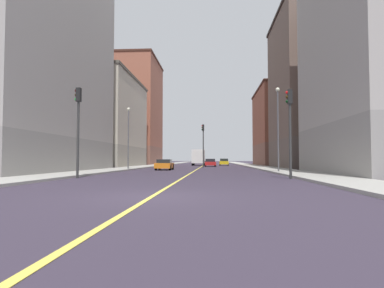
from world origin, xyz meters
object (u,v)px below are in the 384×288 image
(building_left_mid, at_px, (322,90))
(car_red, at_px, (210,163))
(building_right_distant, at_px, (131,112))
(traffic_light_left_near, at_px, (290,120))
(building_right_midblock, at_px, (98,122))
(car_orange, at_px, (165,165))
(building_right_corner, at_px, (17,46))
(traffic_light_right_near, at_px, (78,119))
(box_truck, at_px, (199,157))
(car_yellow, at_px, (224,162))
(street_lamp_left_near, at_px, (278,121))
(street_lamp_right_near, at_px, (128,131))
(building_left_far, at_px, (289,127))
(traffic_light_median_far, at_px, (203,140))

(building_left_mid, relative_size, car_red, 4.94)
(building_right_distant, distance_m, traffic_light_left_near, 57.91)
(building_left_mid, distance_m, building_right_midblock, 33.96)
(car_red, height_order, car_orange, car_red)
(building_right_corner, distance_m, building_right_distant, 43.37)
(car_red, bearing_deg, car_orange, -105.13)
(traffic_light_right_near, height_order, box_truck, traffic_light_right_near)
(building_right_corner, distance_m, car_yellow, 42.72)
(street_lamp_left_near, xyz_separation_m, street_lamp_right_near, (-15.46, 7.39, -0.26))
(building_left_far, xyz_separation_m, traffic_light_right_near, (-23.28, -44.60, -3.64))
(building_right_distant, bearing_deg, traffic_light_median_far, -55.96)
(building_right_midblock, relative_size, traffic_light_right_near, 3.28)
(building_right_midblock, distance_m, car_yellow, 25.36)
(building_right_midblock, height_order, traffic_light_median_far, building_right_midblock)
(building_right_distant, bearing_deg, street_lamp_right_near, -76.21)
(building_right_corner, xyz_separation_m, traffic_light_left_near, (23.25, -9.04, -8.29))
(building_left_mid, xyz_separation_m, traffic_light_right_near, (-23.28, -24.44, -6.65))
(box_truck, bearing_deg, building_right_distant, 152.67)
(building_right_midblock, distance_m, car_red, 19.44)
(building_left_mid, distance_m, building_right_distant, 43.34)
(building_right_midblock, height_order, building_right_distant, building_right_distant)
(building_right_midblock, relative_size, building_right_distant, 0.82)
(traffic_light_left_near, distance_m, car_orange, 19.85)
(street_lamp_left_near, relative_size, car_orange, 1.81)
(building_left_far, relative_size, traffic_light_left_near, 3.29)
(car_yellow, relative_size, car_orange, 0.95)
(building_left_mid, distance_m, street_lamp_left_near, 18.59)
(street_lamp_left_near, relative_size, car_yellow, 1.89)
(traffic_light_right_near, bearing_deg, car_yellow, 76.49)
(building_right_midblock, relative_size, car_red, 4.54)
(box_truck, bearing_deg, car_yellow, 4.33)
(building_right_midblock, xyz_separation_m, street_lamp_right_near, (8.81, -14.88, -2.77))
(car_red, bearing_deg, box_truck, 104.39)
(building_right_corner, bearing_deg, building_left_mid, 24.96)
(traffic_light_right_near, relative_size, car_yellow, 1.48)
(traffic_light_left_near, xyz_separation_m, traffic_light_median_far, (-6.24, 27.24, 0.40))
(car_yellow, height_order, car_orange, car_yellow)
(street_lamp_left_near, height_order, street_lamp_right_near, street_lamp_left_near)
(building_left_mid, distance_m, traffic_light_median_far, 17.53)
(building_left_far, distance_m, traffic_light_right_near, 50.44)
(car_red, bearing_deg, building_right_corner, -124.55)
(building_right_distant, height_order, street_lamp_right_near, building_right_distant)
(traffic_light_right_near, height_order, car_red, traffic_light_right_near)
(traffic_light_right_near, distance_m, traffic_light_median_far, 28.18)
(building_right_corner, height_order, traffic_light_median_far, building_right_corner)
(building_left_mid, relative_size, building_right_corner, 0.88)
(car_yellow, bearing_deg, building_right_midblock, -146.97)
(car_red, bearing_deg, traffic_light_left_near, -81.38)
(car_yellow, bearing_deg, traffic_light_right_near, -103.51)
(box_truck, bearing_deg, car_orange, -95.34)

